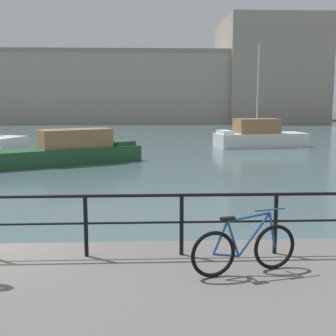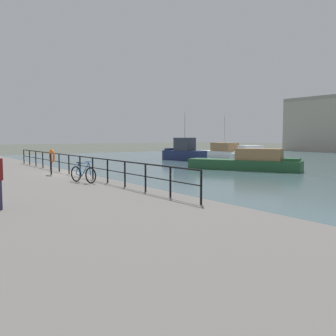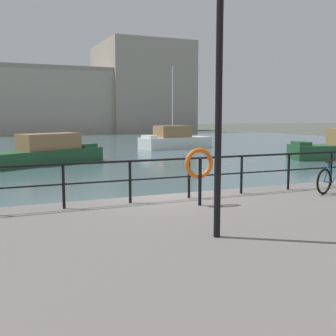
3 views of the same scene
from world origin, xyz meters
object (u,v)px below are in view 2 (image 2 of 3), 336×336
at_px(moored_blue_motorboat, 226,152).
at_px(moored_harbor_tender, 184,152).
at_px(parked_bicycle, 83,174).
at_px(moored_red_daysailer, 248,162).
at_px(life_ring_stand, 52,157).
at_px(moored_green_narrowboat, 251,156).

height_order(moored_blue_motorboat, moored_harbor_tender, moored_harbor_tender).
xyz_separation_m(moored_blue_motorboat, parked_bicycle, (21.18, -29.13, 0.44)).
relative_size(moored_blue_motorboat, parked_bicycle, 5.51).
distance_m(moored_red_daysailer, life_ring_stand, 17.58).
height_order(moored_blue_motorboat, moored_red_daysailer, moored_blue_motorboat).
bearing_deg(moored_red_daysailer, moored_harbor_tender, 137.60).
bearing_deg(parked_bicycle, moored_green_narrowboat, 101.49).
height_order(moored_blue_motorboat, parked_bicycle, moored_blue_motorboat).
distance_m(moored_harbor_tender, moored_red_daysailer, 14.32).
height_order(moored_green_narrowboat, life_ring_stand, life_ring_stand).
bearing_deg(life_ring_stand, moored_green_narrowboat, 109.34).
height_order(moored_red_daysailer, parked_bicycle, moored_red_daysailer).
relative_size(parked_bicycle, life_ring_stand, 1.23).
xyz_separation_m(moored_blue_motorboat, moored_red_daysailer, (14.96, -11.71, -0.07)).
bearing_deg(life_ring_stand, moored_harbor_tender, 126.61).
distance_m(moored_harbor_tender, life_ring_stand, 26.36).
bearing_deg(moored_green_narrowboat, moored_blue_motorboat, -3.73).
xyz_separation_m(moored_harbor_tender, moored_red_daysailer, (13.83, -3.71, -0.33)).
height_order(moored_harbor_tender, parked_bicycle, moored_harbor_tender).
bearing_deg(moored_harbor_tender, life_ring_stand, 109.70).
xyz_separation_m(moored_harbor_tender, moored_green_narrowboat, (6.73, 4.45, -0.35)).
height_order(moored_harbor_tender, moored_red_daysailer, moored_harbor_tender).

